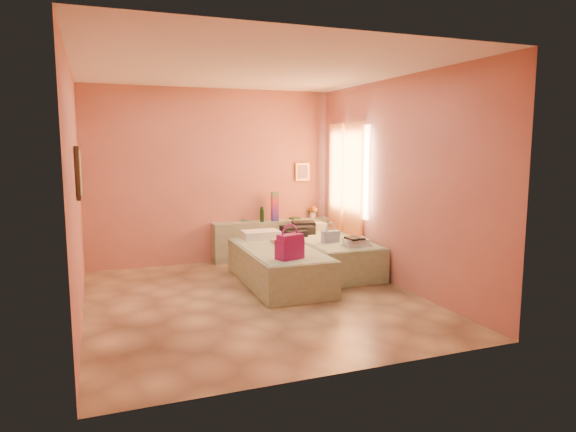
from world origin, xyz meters
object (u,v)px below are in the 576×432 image
Objects in this scene: water_bottle at (262,215)px; magenta_handbag at (290,246)px; bed_left at (279,266)px; blue_handbag at (331,237)px; green_book at (295,218)px; flower_vase at (313,211)px; bed_right at (328,254)px; towel_stack at (357,242)px; headboard_ledge at (273,240)px.

water_bottle is 0.71× the size of magenta_handbag.
bed_left is 7.63× the size of blue_handbag.
green_book is 0.66× the size of blue_handbag.
green_book is 0.72× the size of flower_vase.
towel_stack is (0.13, -0.66, 0.30)m from bed_right.
towel_stack reaches higher than bed_right.
magenta_handbag is (-0.09, -0.66, 0.41)m from bed_left.
headboard_ledge is 1.02× the size of bed_left.
magenta_handbag is at bearing -145.40° from blue_handbag.
magenta_handbag is (-0.54, -2.17, 0.33)m from headboard_ledge.
magenta_handbag is (-0.32, -2.10, -0.11)m from water_bottle.
water_bottle is at bearing 168.65° from green_book.
headboard_ledge reaches higher than bed_right.
headboard_ledge is 1.46m from blue_handbag.
flower_vase is 0.69× the size of towel_stack.
magenta_handbag is (-1.29, -2.22, -0.11)m from flower_vase.
bed_right is at bearing 26.35° from bed_left.
bed_left is at bearing -153.65° from bed_right.
bed_right is at bearing 101.41° from towel_stack.
bed_right is 1.60m from magenta_handbag.
bed_left is 1.17m from towel_stack.
water_bottle reaches higher than bed_right.
magenta_handbag reaches higher than bed_left.
blue_handbag reaches higher than bed_right.
bed_right is 7.63× the size of blue_handbag.
green_book is at bearing 98.34° from towel_stack.
blue_handbag is (-0.12, -0.33, 0.33)m from bed_right.
headboard_ledge is at bearing 111.03° from towel_stack.
magenta_handbag is 0.96× the size of towel_stack.
green_book is at bearing 84.57° from blue_handbag.
towel_stack is at bearing -61.72° from water_bottle.
green_book is 0.50× the size of towel_stack.
magenta_handbag reaches higher than headboard_ledge.
towel_stack is (0.25, -0.34, -0.03)m from blue_handbag.
green_book is (0.40, 0.03, 0.34)m from headboard_ledge.
bed_right is 1.33m from water_bottle.
water_bottle is at bearing 110.23° from blue_handbag.
magenta_handbag is 1.28× the size of blue_handbag.
green_book is at bearing 9.41° from water_bottle.
headboard_ledge is at bearing 100.89° from blue_handbag.
flower_vase is 1.48m from blue_handbag.
water_bottle is 0.68× the size of towel_stack.
headboard_ledge is 0.88m from flower_vase.
green_book reaches higher than bed_right.
bed_left is 1.55m from water_bottle.
bed_right is at bearing -104.34° from green_book.
bed_right is 5.98× the size of magenta_handbag.
magenta_handbag is at bearing -159.08° from towel_stack.
bed_right is 8.40× the size of water_bottle.
bed_left is at bearing -99.02° from water_bottle.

